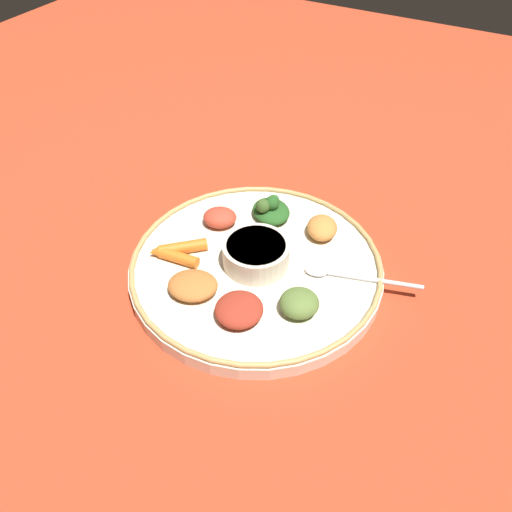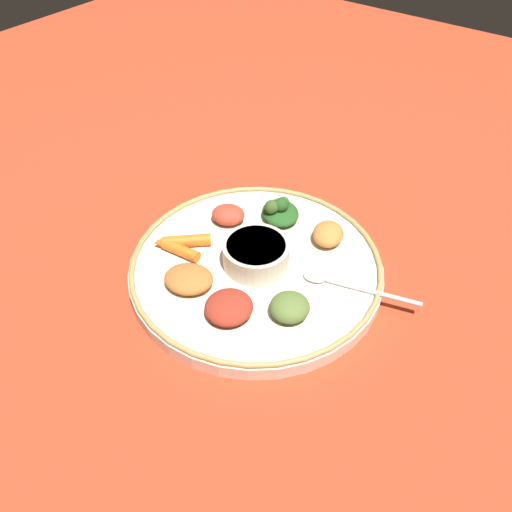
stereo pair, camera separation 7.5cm
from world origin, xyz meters
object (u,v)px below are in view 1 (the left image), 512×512
(greens_pile, at_px, (271,209))
(carrot_near_spoon, at_px, (179,248))
(center_bowl, at_px, (256,253))
(carrot_outer, at_px, (175,256))
(spoon, at_px, (344,275))

(greens_pile, height_order, carrot_near_spoon, greens_pile)
(center_bowl, relative_size, carrot_outer, 1.25)
(center_bowl, height_order, carrot_outer, center_bowl)
(center_bowl, xyz_separation_m, spoon, (0.04, -0.13, -0.02))
(carrot_near_spoon, xyz_separation_m, carrot_outer, (-0.02, -0.00, -0.00))
(greens_pile, bearing_deg, center_bowl, -163.34)
(spoon, relative_size, carrot_outer, 2.11)
(center_bowl, bearing_deg, spoon, -73.73)
(spoon, xyz_separation_m, greens_pile, (0.07, 0.16, 0.01))
(spoon, xyz_separation_m, carrot_outer, (-0.09, 0.24, 0.00))
(greens_pile, relative_size, carrot_outer, 1.14)
(center_bowl, xyz_separation_m, greens_pile, (0.11, 0.03, -0.00))
(greens_pile, distance_m, carrot_near_spoon, 0.17)
(carrot_outer, bearing_deg, greens_pile, -25.49)
(spoon, bearing_deg, carrot_outer, 111.03)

